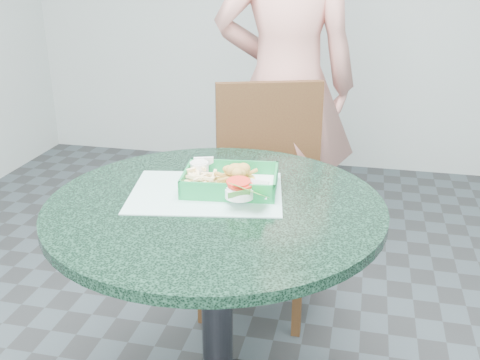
% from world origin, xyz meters
% --- Properties ---
extents(cafe_table, '(0.95, 0.95, 0.75)m').
position_xyz_m(cafe_table, '(0.00, 0.00, 0.58)').
color(cafe_table, '#25262A').
rests_on(cafe_table, floor).
extents(dining_chair, '(0.45, 0.45, 0.93)m').
position_xyz_m(dining_chair, '(-0.00, 0.76, 0.53)').
color(dining_chair, '#492F1E').
rests_on(dining_chair, floor).
extents(diner_person, '(0.81, 0.60, 2.02)m').
position_xyz_m(diner_person, '(0.04, 1.07, 1.01)').
color(diner_person, tan).
rests_on(diner_person, floor).
extents(placemat, '(0.49, 0.40, 0.00)m').
position_xyz_m(placemat, '(-0.04, 0.05, 0.75)').
color(placemat, '#9BC9C1').
rests_on(placemat, cafe_table).
extents(food_basket, '(0.27, 0.20, 0.05)m').
position_xyz_m(food_basket, '(0.02, 0.09, 0.77)').
color(food_basket, '#13863F').
rests_on(food_basket, placemat).
extents(crab_sandwich, '(0.11, 0.11, 0.07)m').
position_xyz_m(crab_sandwich, '(0.04, 0.09, 0.80)').
color(crab_sandwich, gold).
rests_on(crab_sandwich, food_basket).
extents(fries_pile, '(0.11, 0.12, 0.04)m').
position_xyz_m(fries_pile, '(-0.06, 0.08, 0.79)').
color(fries_pile, '#FFE19D').
rests_on(fries_pile, food_basket).
extents(sauce_ramekin, '(0.06, 0.06, 0.03)m').
position_xyz_m(sauce_ramekin, '(-0.08, 0.15, 0.80)').
color(sauce_ramekin, white).
rests_on(sauce_ramekin, food_basket).
extents(garnish_cup, '(0.12, 0.12, 0.05)m').
position_xyz_m(garnish_cup, '(0.07, -0.00, 0.79)').
color(garnish_cup, white).
rests_on(garnish_cup, food_basket).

